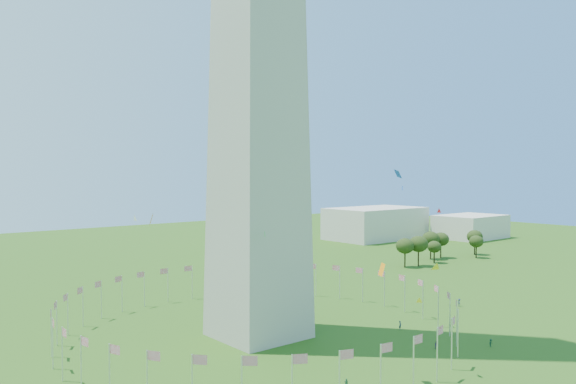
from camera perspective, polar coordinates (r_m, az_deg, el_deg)
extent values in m
cylinder|color=silver|center=(146.95, 9.78, -9.70)|extent=(0.24, 0.24, 9.00)
cylinder|color=silver|center=(151.02, 7.60, -9.37)|extent=(0.24, 0.24, 9.00)
cylinder|color=silver|center=(154.31, 5.27, -9.11)|extent=(0.24, 0.24, 9.00)
cylinder|color=silver|center=(156.79, 2.85, -8.93)|extent=(0.24, 0.24, 9.00)
cylinder|color=silver|center=(158.41, 0.36, -8.81)|extent=(0.24, 0.24, 9.00)
cylinder|color=silver|center=(159.15, -2.17, -8.76)|extent=(0.24, 0.24, 9.00)
cylinder|color=silver|center=(159.00, -4.71, -8.78)|extent=(0.24, 0.24, 9.00)
cylinder|color=silver|center=(157.97, -7.24, -8.86)|extent=(0.24, 0.24, 9.00)
cylinder|color=silver|center=(156.06, -9.71, -9.01)|extent=(0.24, 0.24, 9.00)
cylinder|color=silver|center=(153.31, -12.10, -9.22)|extent=(0.24, 0.24, 9.00)
cylinder|color=silver|center=(149.75, -14.38, -9.51)|extent=(0.24, 0.24, 9.00)
cylinder|color=silver|center=(145.43, -16.51, -9.88)|extent=(0.24, 0.24, 9.00)
cylinder|color=silver|center=(140.43, -18.43, -10.32)|extent=(0.24, 0.24, 9.00)
cylinder|color=silver|center=(134.84, -20.11, -10.86)|extent=(0.24, 0.24, 9.00)
cylinder|color=silver|center=(128.74, -21.47, -11.49)|extent=(0.24, 0.24, 9.00)
cylinder|color=silver|center=(122.28, -22.43, -12.22)|extent=(0.24, 0.24, 9.00)
cylinder|color=silver|center=(115.60, -22.91, -13.06)|extent=(0.24, 0.24, 9.00)
cylinder|color=silver|center=(108.88, -22.79, -14.00)|extent=(0.24, 0.24, 9.00)
cylinder|color=silver|center=(102.34, -21.95, -15.03)|extent=(0.24, 0.24, 9.00)
cylinder|color=silver|center=(96.23, -20.28, -16.12)|extent=(0.24, 0.24, 9.00)
cylinder|color=silver|center=(90.85, -17.68, -17.19)|extent=(0.24, 0.24, 9.00)
cylinder|color=silver|center=(86.50, -14.12, -18.16)|extent=(0.24, 0.24, 9.00)
cylinder|color=silver|center=(84.33, 5.25, -18.64)|extent=(0.24, 0.24, 9.00)
cylinder|color=silver|center=(87.81, 9.39, -17.81)|extent=(0.24, 0.24, 9.00)
cylinder|color=silver|center=(92.54, 12.63, -16.78)|extent=(0.24, 0.24, 9.00)
cylinder|color=silver|center=(98.19, 14.92, -15.69)|extent=(0.24, 0.24, 9.00)
cylinder|color=silver|center=(104.48, 16.29, -14.61)|extent=(0.24, 0.24, 9.00)
cylinder|color=silver|center=(111.10, 16.87, -13.60)|extent=(0.24, 0.24, 9.00)
cylinder|color=silver|center=(117.83, 16.78, -12.70)|extent=(0.24, 0.24, 9.00)
cylinder|color=silver|center=(124.46, 16.13, -11.89)|extent=(0.24, 0.24, 9.00)
cylinder|color=silver|center=(130.82, 15.02, -11.20)|extent=(0.24, 0.24, 9.00)
cylinder|color=silver|center=(136.76, 13.55, -10.61)|extent=(0.24, 0.24, 9.00)
cylinder|color=silver|center=(142.17, 11.78, -10.11)|extent=(0.24, 0.24, 9.00)
cube|color=beige|center=(293.71, 8.90, -3.15)|extent=(50.00, 30.00, 16.00)
cube|color=beige|center=(307.95, 18.06, -3.36)|extent=(35.00, 25.00, 12.00)
imported|color=#1A4127|center=(94.25, 5.94, -18.78)|extent=(0.67, 0.69, 1.60)
imported|color=#381B53|center=(115.98, 14.86, -14.82)|extent=(0.87, 0.95, 1.57)
imported|color=#173A20|center=(120.58, 19.91, -14.22)|extent=(1.02, 0.59, 1.56)
imported|color=#1F2749|center=(127.86, 11.33, -13.12)|extent=(0.80, 0.66, 1.89)
imported|color=#1C2643|center=(152.41, 17.01, -10.69)|extent=(1.37, 1.42, 1.95)
plane|color=yellow|center=(118.72, 14.78, -7.41)|extent=(1.86, 1.54, 2.17)
plane|color=orange|center=(68.74, -13.72, -2.72)|extent=(0.48, 1.73, 1.66)
plane|color=white|center=(109.37, -15.27, -2.63)|extent=(0.30, 1.55, 1.54)
plane|color=green|center=(106.02, -2.37, -4.30)|extent=(1.20, 0.36, 1.25)
plane|color=blue|center=(96.73, 11.10, 1.82)|extent=(1.77, 1.26, 1.65)
plane|color=blue|center=(148.23, 11.53, 0.38)|extent=(0.73, 1.20, 1.40)
plane|color=yellow|center=(133.31, 13.19, -10.71)|extent=(0.89, 1.12, 1.43)
plane|color=orange|center=(93.71, 9.50, -7.78)|extent=(2.08, 0.84, 2.11)
plane|color=red|center=(140.84, 15.09, -1.89)|extent=(1.23, 0.40, 1.24)
ellipsoid|color=#2E4316|center=(207.73, 11.80, -6.09)|extent=(6.57, 6.57, 10.27)
ellipsoid|color=#2E4316|center=(210.89, 13.11, -5.90)|extent=(6.96, 6.96, 10.88)
ellipsoid|color=#2E4316|center=(219.95, 14.63, -5.94)|extent=(5.25, 5.25, 8.20)
ellipsoid|color=#2E4316|center=(228.68, 14.29, -5.30)|extent=(6.90, 6.90, 10.78)
ellipsoid|color=#2E4316|center=(233.48, 15.26, -5.26)|extent=(6.41, 6.41, 10.01)
ellipsoid|color=#2E4316|center=(237.66, 18.58, -5.31)|extent=(5.65, 5.65, 8.83)
ellipsoid|color=#2E4316|center=(246.74, 18.44, -4.90)|extent=(6.44, 6.44, 10.06)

